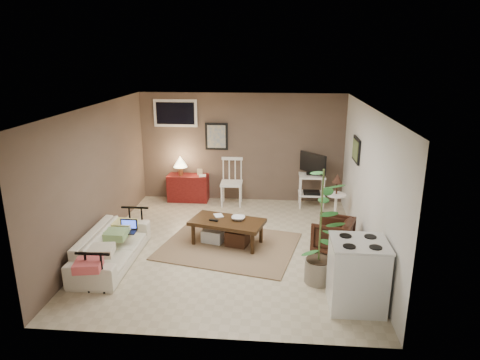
# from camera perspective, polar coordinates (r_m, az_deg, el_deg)

# --- Properties ---
(floor) EXTENTS (5.00, 5.00, 0.00)m
(floor) POSITION_cam_1_polar(r_m,az_deg,el_deg) (7.51, -1.40, -8.81)
(floor) COLOR #C1B293
(floor) RESTS_ON ground
(art_back) EXTENTS (0.50, 0.03, 0.60)m
(art_back) POSITION_cam_1_polar(r_m,az_deg,el_deg) (9.47, -3.15, 5.82)
(art_back) COLOR black
(art_right) EXTENTS (0.03, 0.60, 0.45)m
(art_right) POSITION_cam_1_polar(r_m,az_deg,el_deg) (8.10, 15.24, 3.90)
(art_right) COLOR black
(window) EXTENTS (0.96, 0.03, 0.60)m
(window) POSITION_cam_1_polar(r_m,az_deg,el_deg) (9.56, -8.61, 8.80)
(window) COLOR white
(rug) EXTENTS (2.56, 2.22, 0.02)m
(rug) POSITION_cam_1_polar(r_m,az_deg,el_deg) (7.49, -1.47, -8.78)
(rug) COLOR #88674F
(rug) RESTS_ON floor
(coffee_table) EXTENTS (1.37, 0.95, 0.47)m
(coffee_table) POSITION_cam_1_polar(r_m,az_deg,el_deg) (7.48, -1.77, -6.70)
(coffee_table) COLOR #341C0E
(coffee_table) RESTS_ON floor
(sofa) EXTENTS (0.54, 1.85, 0.72)m
(sofa) POSITION_cam_1_polar(r_m,az_deg,el_deg) (7.11, -16.82, -7.87)
(sofa) COLOR white
(sofa) RESTS_ON floor
(sofa_pillows) EXTENTS (0.35, 1.75, 0.12)m
(sofa_pillows) POSITION_cam_1_polar(r_m,az_deg,el_deg) (6.89, -17.17, -7.99)
(sofa_pillows) COLOR beige
(sofa_pillows) RESTS_ON sofa
(sofa_end_rails) EXTENTS (0.50, 1.84, 0.62)m
(sofa_end_rails) POSITION_cam_1_polar(r_m,az_deg,el_deg) (7.10, -15.98, -8.31)
(sofa_end_rails) COLOR black
(sofa_end_rails) RESTS_ON floor
(laptop) EXTENTS (0.28, 0.21, 0.19)m
(laptop) POSITION_cam_1_polar(r_m,az_deg,el_deg) (7.28, -14.68, -6.20)
(laptop) COLOR black
(laptop) RESTS_ON sofa
(red_console) EXTENTS (0.90, 0.40, 1.04)m
(red_console) POSITION_cam_1_polar(r_m,az_deg,el_deg) (9.68, -7.01, -0.71)
(red_console) COLOR maroon
(red_console) RESTS_ON floor
(spindle_chair) EXTENTS (0.47, 0.47, 1.02)m
(spindle_chair) POSITION_cam_1_polar(r_m,az_deg,el_deg) (9.34, -1.13, -0.45)
(spindle_chair) COLOR white
(spindle_chair) RESTS_ON floor
(tv_stand) EXTENTS (0.56, 0.55, 1.18)m
(tv_stand) POSITION_cam_1_polar(r_m,az_deg,el_deg) (9.30, 9.58, 0.17)
(tv_stand) COLOR white
(tv_stand) RESTS_ON floor
(side_table) EXTENTS (0.38, 0.38, 1.01)m
(side_table) POSITION_cam_1_polar(r_m,az_deg,el_deg) (8.43, 12.73, -1.72)
(side_table) COLOR white
(side_table) RESTS_ON floor
(armchair) EXTENTS (0.75, 0.78, 0.64)m
(armchair) POSITION_cam_1_polar(r_m,az_deg,el_deg) (7.38, 12.30, -6.97)
(armchair) COLOR black
(armchair) RESTS_ON floor
(potted_plant) EXTENTS (0.43, 0.43, 1.74)m
(potted_plant) POSITION_cam_1_polar(r_m,az_deg,el_deg) (6.14, 10.71, -5.67)
(potted_plant) COLOR gray
(potted_plant) RESTS_ON floor
(stove) EXTENTS (0.72, 0.67, 0.94)m
(stove) POSITION_cam_1_polar(r_m,az_deg,el_deg) (5.88, 15.36, -12.02)
(stove) COLOR white
(stove) RESTS_ON floor
(bowl) EXTENTS (0.23, 0.06, 0.23)m
(bowl) POSITION_cam_1_polar(r_m,az_deg,el_deg) (7.39, -0.24, -4.48)
(bowl) COLOR #341C0E
(bowl) RESTS_ON coffee_table
(book_table) EXTENTS (0.14, 0.07, 0.20)m
(book_table) POSITION_cam_1_polar(r_m,az_deg,el_deg) (7.55, -3.43, -4.16)
(book_table) COLOR #341C0E
(book_table) RESTS_ON coffee_table
(book_console) EXTENTS (0.15, 0.04, 0.20)m
(book_console) POSITION_cam_1_polar(r_m,az_deg,el_deg) (9.47, -5.48, 1.10)
(book_console) COLOR #341C0E
(book_console) RESTS_ON red_console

